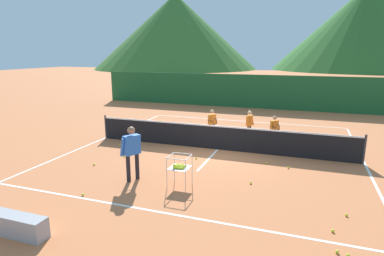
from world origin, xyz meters
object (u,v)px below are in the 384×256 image
Objects in this scene: student_2 at (274,127)px; tennis_ball_5 at (348,255)px; ball_cart at (179,167)px; tennis_ball_4 at (120,145)px; tennis_ball_1 at (94,164)px; tennis_ball_10 at (288,168)px; courtside_bench at (15,225)px; tennis_ball_8 at (196,158)px; tennis_ball_7 at (266,163)px; instructor at (132,148)px; tennis_ball_2 at (337,252)px; student_1 at (249,122)px; tennis_ball_11 at (83,195)px; tennis_ball_3 at (124,156)px; tennis_ball_0 at (333,231)px; tennis_ball_9 at (251,183)px; tennis_ball_6 at (346,215)px; student_0 at (212,121)px; tennis_net at (218,137)px.

student_2 reaches higher than tennis_ball_5.
ball_cart is 4.72m from tennis_ball_5.
tennis_ball_1 is at bearing -78.86° from tennis_ball_4.
courtside_bench reaches higher than tennis_ball_10.
tennis_ball_4 is at bearing 171.21° from tennis_ball_8.
tennis_ball_1 and tennis_ball_4 have the same top height.
student_2 is at bearing 90.36° from tennis_ball_7.
tennis_ball_1 is 1.00× the size of tennis_ball_5.
ball_cart is at bearing 154.19° from tennis_ball_5.
instructor is 1.54m from ball_cart.
tennis_ball_2 and tennis_ball_10 have the same top height.
student_1 reaches higher than tennis_ball_11.
tennis_ball_3 is 1.00× the size of tennis_ball_11.
instructor reaches higher than tennis_ball_0.
instructor is at bearing 168.35° from tennis_ball_0.
tennis_ball_2 is 1.00× the size of tennis_ball_8.
tennis_ball_9 is (-2.12, 2.79, 0.00)m from tennis_ball_2.
tennis_ball_7 is (0.02, -2.55, -0.70)m from student_2.
tennis_ball_6 and tennis_ball_7 have the same top height.
student_0 is 4.54m from tennis_ball_10.
tennis_ball_7 and tennis_ball_9 have the same top height.
student_1 reaches higher than tennis_ball_2.
tennis_ball_0 is (5.49, -1.13, -0.96)m from instructor.
instructor reaches higher than tennis_ball_10.
tennis_net reaches higher than tennis_ball_9.
instructor is 3.65m from courtside_bench.
tennis_ball_6 is (0.35, 0.85, 0.00)m from tennis_ball_0.
student_2 is 7.55m from tennis_ball_2.
student_2 is 17.92× the size of tennis_ball_10.
tennis_ball_2 is 1.00× the size of tennis_ball_3.
student_0 reaches higher than tennis_ball_3.
student_0 is (-0.68, 1.54, 0.29)m from tennis_net.
tennis_ball_4 is 1.00× the size of tennis_ball_9.
tennis_ball_2 and tennis_ball_3 have the same top height.
ball_cart is 13.22× the size of tennis_ball_4.
tennis_ball_6 and tennis_ball_8 have the same top height.
ball_cart is 13.22× the size of tennis_ball_7.
tennis_ball_3 is (0.47, 1.15, 0.00)m from tennis_ball_1.
student_2 is at bearing 35.94° from tennis_net.
student_1 is 19.18× the size of tennis_ball_3.
ball_cart is 4.41m from tennis_ball_6.
student_2 is at bearing -1.61° from student_0.
tennis_ball_6 is at bearing 78.85° from tennis_ball_2.
tennis_ball_6 is at bearing -25.42° from tennis_ball_9.
tennis_ball_4 is (-3.85, 2.98, -0.55)m from ball_cart.
instructor reaches higher than courtside_bench.
tennis_ball_7 and tennis_ball_11 have the same top height.
tennis_ball_7 is at bearing 83.46° from tennis_ball_9.
tennis_ball_0 is at bearing -43.92° from tennis_ball_9.
tennis_ball_11 is at bearing -177.26° from tennis_ball_0.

